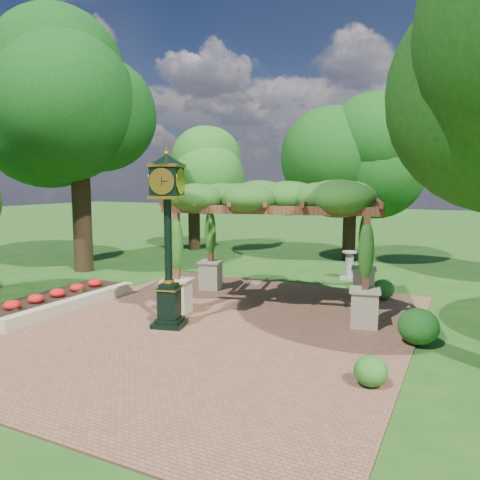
% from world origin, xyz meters
% --- Properties ---
extents(ground, '(120.00, 120.00, 0.00)m').
position_xyz_m(ground, '(0.00, 0.00, 0.00)').
color(ground, '#1E4714').
rests_on(ground, ground).
extents(brick_plaza, '(10.00, 12.00, 0.04)m').
position_xyz_m(brick_plaza, '(0.00, 1.00, 0.02)').
color(brick_plaza, brown).
rests_on(brick_plaza, ground).
extents(border_wall, '(0.35, 5.00, 0.40)m').
position_xyz_m(border_wall, '(-4.60, 0.50, 0.20)').
color(border_wall, '#C6B793').
rests_on(border_wall, ground).
extents(flower_bed, '(1.50, 5.00, 0.36)m').
position_xyz_m(flower_bed, '(-5.50, 0.50, 0.18)').
color(flower_bed, red).
rests_on(flower_bed, ground).
extents(pedestal_clock, '(1.12, 1.12, 4.65)m').
position_xyz_m(pedestal_clock, '(-1.10, 0.45, 2.78)').
color(pedestal_clock, black).
rests_on(pedestal_clock, brick_plaza).
extents(pergola, '(6.87, 5.08, 3.90)m').
position_xyz_m(pergola, '(0.64, 3.76, 3.20)').
color(pergola, '#BFB38E').
rests_on(pergola, brick_plaza).
extents(sundial, '(0.64, 0.64, 1.13)m').
position_xyz_m(sundial, '(1.75, 8.84, 0.50)').
color(sundial, gray).
rests_on(sundial, ground).
extents(shrub_front, '(0.75, 0.75, 0.58)m').
position_xyz_m(shrub_front, '(4.47, -0.94, 0.33)').
color(shrub_front, '#25611B').
rests_on(shrub_front, brick_plaza).
extents(shrub_mid, '(1.19, 1.19, 0.87)m').
position_xyz_m(shrub_mid, '(5.04, 1.91, 0.47)').
color(shrub_mid, '#1B5317').
rests_on(shrub_mid, brick_plaza).
extents(shrub_back, '(0.95, 0.95, 0.66)m').
position_xyz_m(shrub_back, '(3.54, 5.99, 0.37)').
color(shrub_back, '#205E1B').
rests_on(shrub_back, brick_plaza).
extents(tree_west_near, '(5.40, 5.40, 10.41)m').
position_xyz_m(tree_west_near, '(-9.10, 5.44, 7.15)').
color(tree_west_near, '#332214').
rests_on(tree_west_near, ground).
extents(tree_west_far, '(3.77, 3.77, 7.18)m').
position_xyz_m(tree_west_far, '(-8.23, 13.17, 4.91)').
color(tree_west_far, '#2F2112').
rests_on(tree_west_far, ground).
extents(tree_north, '(4.34, 4.34, 6.89)m').
position_xyz_m(tree_north, '(0.66, 13.32, 4.74)').
color(tree_north, black).
rests_on(tree_north, ground).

